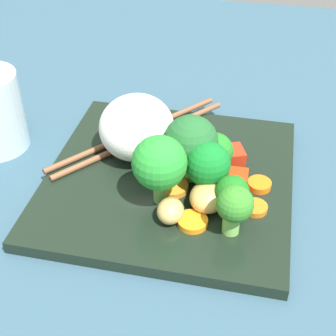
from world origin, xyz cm
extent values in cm
cube|color=#305061|center=(0.00, 0.00, -1.00)|extent=(110.00, 110.00, 2.00)
cube|color=black|center=(0.00, 0.00, 0.63)|extent=(25.17, 25.17, 1.26)
ellipsoid|color=white|center=(4.24, -3.15, 4.55)|extent=(9.28, 9.91, 6.57)
cylinder|color=#71A347|center=(-4.51, -1.63, 2.00)|extent=(1.06, 1.17, 1.55)
sphere|color=#207922|center=(-4.35, -1.55, 3.90)|extent=(3.82, 3.82, 3.82)
cylinder|color=#68A042|center=(-7.07, 3.98, 1.99)|extent=(1.89, 1.87, 1.54)
sphere|color=#1C6D1C|center=(-6.82, 4.08, 3.62)|extent=(3.24, 3.24, 3.24)
cylinder|color=#63A954|center=(-4.27, 1.90, 2.24)|extent=(1.72, 1.76, 2.09)
sphere|color=#137125|center=(-4.12, 1.74, 4.68)|extent=(4.43, 4.43, 4.43)
cylinder|color=#79BF55|center=(-7.12, 6.72, 2.39)|extent=(1.97, 2.06, 2.35)
sphere|color=#338026|center=(-7.29, 6.89, 4.79)|extent=(3.34, 3.34, 3.34)
cylinder|color=#73B454|center=(0.00, 4.27, 2.68)|extent=(1.64, 1.97, 3.00)
sphere|color=green|center=(-0.19, 4.33, 6.13)|extent=(5.15, 5.15, 5.15)
cylinder|color=#78B250|center=(-2.10, -0.45, 2.38)|extent=(2.47, 2.43, 2.39)
sphere|color=#215C2A|center=(-2.03, -0.50, 5.36)|extent=(5.53, 5.53, 5.53)
cylinder|color=orange|center=(-0.77, 2.13, 1.56)|extent=(4.46, 4.46, 0.61)
cylinder|color=orange|center=(-9.22, 0.42, 1.60)|extent=(3.07, 3.07, 0.68)
cylinder|color=orange|center=(-9.09, 3.43, 1.55)|extent=(3.32, 3.32, 0.57)
cylinder|color=orange|center=(-3.35, -3.41, 1.47)|extent=(3.42, 3.42, 0.41)
cylinder|color=orange|center=(-3.61, 6.57, 1.56)|extent=(3.97, 3.97, 0.60)
cube|color=red|center=(-7.07, 1.07, 2.38)|extent=(1.94, 2.25, 2.23)
cube|color=red|center=(-6.07, -3.12, 2.25)|extent=(3.11, 3.19, 1.97)
ellipsoid|color=tan|center=(-1.49, 6.46, 2.39)|extent=(2.56, 2.95, 2.26)
ellipsoid|color=tan|center=(-4.65, 3.95, 2.54)|extent=(4.62, 4.90, 2.57)
cylinder|color=brown|center=(5.35, -6.28, 1.59)|extent=(15.27, 18.38, 0.66)
cylinder|color=brown|center=(4.23, -5.36, 1.59)|extent=(15.27, 18.38, 0.66)
camera|label=1|loc=(-8.44, 39.20, 34.02)|focal=53.43mm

